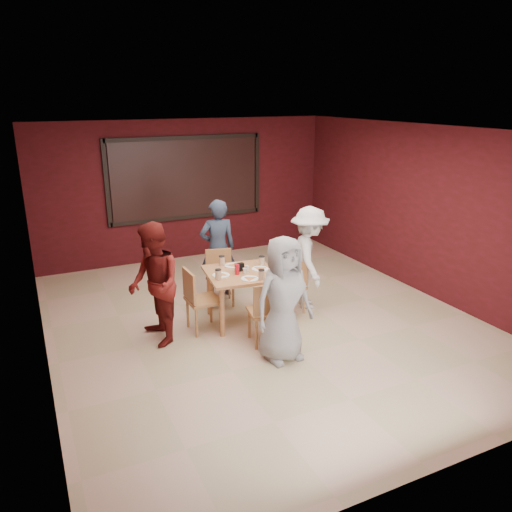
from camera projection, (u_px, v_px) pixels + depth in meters
name	position (u px, v px, depth m)	size (l,w,h in m)	color
floor	(262.00, 321.00, 7.50)	(7.00, 7.00, 0.00)	#CDAB8E
window_blinds	(187.00, 178.00, 9.95)	(3.00, 0.02, 1.50)	black
dining_table	(241.00, 278.00, 7.30)	(1.10, 1.10, 0.93)	#AF7C47
chair_front	(267.00, 310.00, 6.65)	(0.51, 0.51, 0.91)	#A3623F
chair_back	(220.00, 273.00, 8.05)	(0.50, 0.50, 0.87)	#A3623F
chair_left	(198.00, 297.00, 7.04)	(0.46, 0.46, 0.93)	#A3623F
chair_right	(293.00, 284.00, 7.67)	(0.52, 0.52, 0.83)	#A3623F
diner_front	(283.00, 299.00, 6.22)	(0.80, 0.52, 1.63)	gray
diner_back	(218.00, 248.00, 8.24)	(0.60, 0.39, 1.65)	#2B374C
diner_left	(154.00, 285.00, 6.63)	(0.82, 0.64, 1.68)	#611412
diner_right	(309.00, 258.00, 7.80)	(1.05, 0.60, 1.62)	silver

